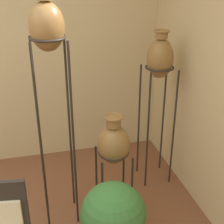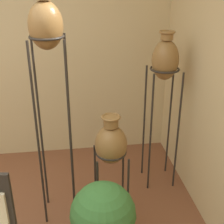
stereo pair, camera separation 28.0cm
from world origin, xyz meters
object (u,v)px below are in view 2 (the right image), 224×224
vase_stand_short (111,145)px  potted_plant (103,220)px  vase_stand_tall (46,35)px  vase_stand_medium (165,64)px

vase_stand_short → potted_plant: (-0.13, -0.49, -0.38)m
vase_stand_tall → vase_stand_medium: (1.07, 0.37, -0.37)m
vase_stand_short → potted_plant: size_ratio=1.48×
vase_stand_tall → potted_plant: 1.49m
potted_plant → vase_stand_tall: bearing=119.8°
vase_stand_short → vase_stand_tall: bearing=165.1°
vase_stand_medium → potted_plant: size_ratio=2.32×
vase_stand_medium → potted_plant: 1.53m
vase_stand_short → potted_plant: bearing=-104.6°
vase_stand_medium → vase_stand_tall: bearing=-161.1°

